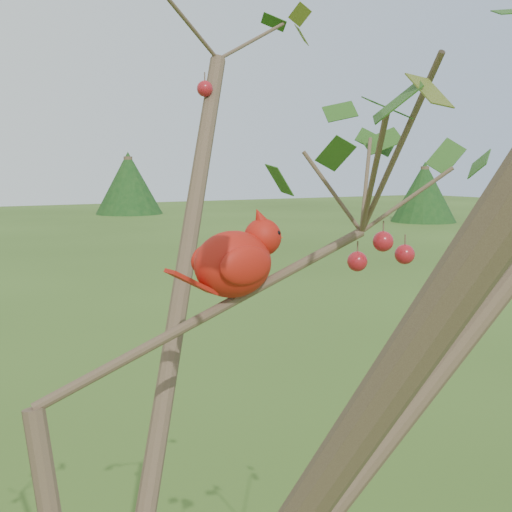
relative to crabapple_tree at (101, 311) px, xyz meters
The scene contains 2 objects.
crabapple_tree is the anchor object (origin of this frame).
cardinal 0.29m from the crabapple_tree, 19.94° to the left, with size 0.24×0.13×0.17m.
Camera 1 is at (-0.22, -0.90, 2.32)m, focal length 45.00 mm.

